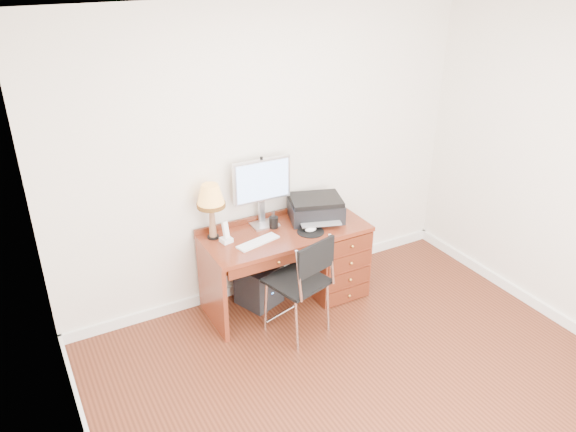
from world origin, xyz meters
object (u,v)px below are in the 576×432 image
desk (315,254)px  equipment_box (259,284)px  chair (301,278)px  monitor (262,184)px  phone (226,236)px  leg_lamp (211,199)px  printer (316,208)px

desk → equipment_box: 0.60m
equipment_box → chair: bearing=-101.0°
monitor → equipment_box: size_ratio=1.59×
monitor → phone: size_ratio=3.27×
monitor → chair: monitor is taller
desk → leg_lamp: 1.19m
monitor → equipment_box: (-0.11, -0.12, -0.95)m
printer → phone: printer is taller
monitor → chair: bearing=-89.9°
equipment_box → leg_lamp: bearing=146.3°
monitor → leg_lamp: monitor is taller
phone → leg_lamp: bearing=107.8°
phone → equipment_box: (0.32, 0.04, -0.61)m
printer → equipment_box: bearing=-163.5°
desk → phone: size_ratio=7.83×
equipment_box → monitor: bearing=25.4°
monitor → equipment_box: 0.96m
chair → phone: bearing=111.3°
printer → equipment_box: 0.89m
leg_lamp → equipment_box: (0.39, -0.09, -0.92)m
leg_lamp → phone: 0.34m
chair → equipment_box: chair is taller
phone → printer: bearing=-9.7°
desk → monitor: 0.88m
chair → equipment_box: (-0.11, 0.61, -0.38)m
desk → monitor: (-0.44, 0.22, 0.73)m
chair → monitor: bearing=73.9°
desk → equipment_box: bearing=170.1°
desk → chair: bearing=-131.3°
printer → equipment_box: size_ratio=1.45×
desk → printer: bearing=62.2°
monitor → equipment_box: monitor is taller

